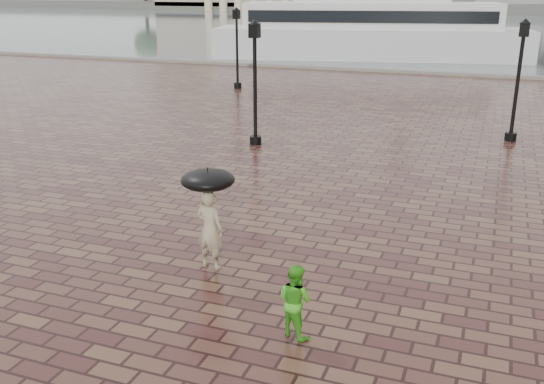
% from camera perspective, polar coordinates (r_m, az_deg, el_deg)
% --- Properties ---
extents(ground, '(300.00, 300.00, 0.00)m').
position_cam_1_polar(ground, '(12.22, 7.00, -8.83)').
color(ground, '#371A19').
rests_on(ground, ground).
extents(harbour_water, '(240.00, 240.00, 0.00)m').
position_cam_1_polar(harbour_water, '(102.76, 19.92, 14.56)').
color(harbour_water, '#495459').
rests_on(harbour_water, ground).
extents(quay_edge, '(80.00, 0.60, 0.30)m').
position_cam_1_polar(quay_edge, '(43.01, 17.53, 10.39)').
color(quay_edge, slate).
rests_on(quay_edge, ground).
extents(far_shore, '(300.00, 60.00, 2.00)m').
position_cam_1_polar(far_shore, '(170.65, 20.65, 16.07)').
color(far_shore, '#4C4C47').
rests_on(far_shore, ground).
extents(street_lamps, '(21.44, 14.44, 4.40)m').
position_cam_1_polar(street_lamps, '(28.54, 12.88, 11.66)').
color(street_lamps, black).
rests_on(street_lamps, ground).
extents(adult_pedestrian, '(0.67, 0.48, 1.71)m').
position_cam_1_polar(adult_pedestrian, '(12.64, -5.89, -3.53)').
color(adult_pedestrian, tan).
rests_on(adult_pedestrian, ground).
extents(child_pedestrian, '(0.77, 0.70, 1.30)m').
position_cam_1_polar(child_pedestrian, '(10.30, 2.17, -10.18)').
color(child_pedestrian, green).
rests_on(child_pedestrian, ground).
extents(ferry_near, '(25.89, 11.19, 8.26)m').
position_cam_1_polar(ferry_near, '(51.86, 9.17, 15.06)').
color(ferry_near, silver).
rests_on(ferry_near, ground).
extents(umbrella, '(1.10, 1.10, 1.15)m').
position_cam_1_polar(umbrella, '(12.27, -6.06, 1.14)').
color(umbrella, black).
rests_on(umbrella, ground).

